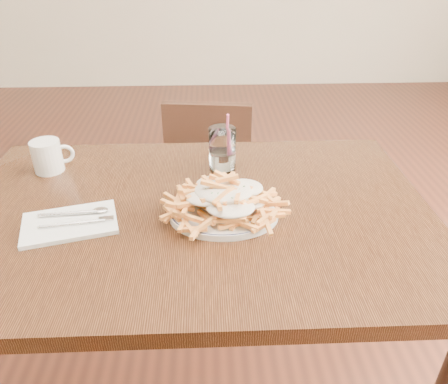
{
  "coord_description": "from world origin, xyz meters",
  "views": [
    {
      "loc": [
        0.04,
        -0.93,
        1.35
      ],
      "look_at": [
        0.07,
        -0.04,
        0.82
      ],
      "focal_mm": 35.0,
      "sensor_mm": 36.0,
      "label": 1
    }
  ],
  "objects_px": {
    "chair_far": "(210,169)",
    "loaded_fries": "(224,195)",
    "fries_plate": "(224,213)",
    "coffee_mug": "(48,156)",
    "water_glass": "(222,152)",
    "table": "(195,233)"
  },
  "relations": [
    {
      "from": "chair_far",
      "to": "coffee_mug",
      "type": "bearing_deg",
      "value": -129.13
    },
    {
      "from": "loaded_fries",
      "to": "coffee_mug",
      "type": "bearing_deg",
      "value": 152.08
    },
    {
      "from": "loaded_fries",
      "to": "coffee_mug",
      "type": "xyz_separation_m",
      "value": [
        -0.5,
        0.26,
        -0.01
      ]
    },
    {
      "from": "chair_far",
      "to": "loaded_fries",
      "type": "height_order",
      "value": "loaded_fries"
    },
    {
      "from": "chair_far",
      "to": "water_glass",
      "type": "xyz_separation_m",
      "value": [
        0.03,
        -0.59,
        0.37
      ]
    },
    {
      "from": "chair_far",
      "to": "coffee_mug",
      "type": "xyz_separation_m",
      "value": [
        -0.47,
        -0.58,
        0.36
      ]
    },
    {
      "from": "loaded_fries",
      "to": "coffee_mug",
      "type": "relative_size",
      "value": 2.35
    },
    {
      "from": "chair_far",
      "to": "fries_plate",
      "type": "distance_m",
      "value": 0.9
    },
    {
      "from": "table",
      "to": "coffee_mug",
      "type": "bearing_deg",
      "value": 152.25
    },
    {
      "from": "loaded_fries",
      "to": "water_glass",
      "type": "distance_m",
      "value": 0.25
    },
    {
      "from": "table",
      "to": "loaded_fries",
      "type": "bearing_deg",
      "value": -28.87
    },
    {
      "from": "loaded_fries",
      "to": "table",
      "type": "bearing_deg",
      "value": 151.13
    },
    {
      "from": "chair_far",
      "to": "coffee_mug",
      "type": "relative_size",
      "value": 6.67
    },
    {
      "from": "table",
      "to": "chair_far",
      "type": "xyz_separation_m",
      "value": [
        0.05,
        0.8,
        -0.23
      ]
    },
    {
      "from": "coffee_mug",
      "to": "chair_far",
      "type": "bearing_deg",
      "value": 50.87
    },
    {
      "from": "loaded_fries",
      "to": "water_glass",
      "type": "height_order",
      "value": "water_glass"
    },
    {
      "from": "table",
      "to": "loaded_fries",
      "type": "xyz_separation_m",
      "value": [
        0.07,
        -0.04,
        0.14
      ]
    },
    {
      "from": "fries_plate",
      "to": "loaded_fries",
      "type": "relative_size",
      "value": 1.01
    },
    {
      "from": "coffee_mug",
      "to": "table",
      "type": "bearing_deg",
      "value": -27.75
    },
    {
      "from": "water_glass",
      "to": "loaded_fries",
      "type": "bearing_deg",
      "value": -91.33
    },
    {
      "from": "table",
      "to": "fries_plate",
      "type": "relative_size",
      "value": 4.37
    },
    {
      "from": "fries_plate",
      "to": "chair_far",
      "type": "bearing_deg",
      "value": 91.78
    }
  ]
}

